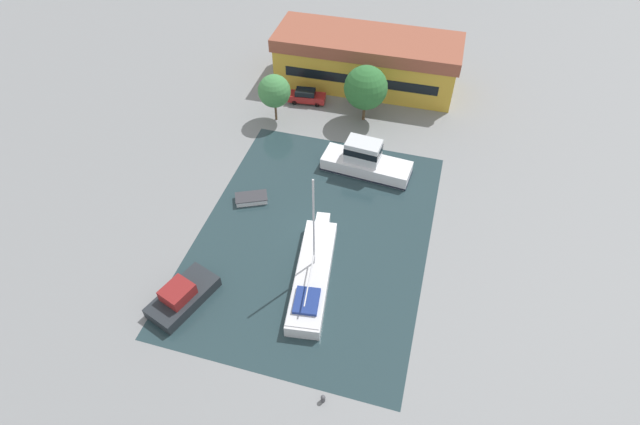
% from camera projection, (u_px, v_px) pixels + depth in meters
% --- Properties ---
extents(ground_plane, '(440.00, 440.00, 0.00)m').
position_uv_depth(ground_plane, '(314.00, 236.00, 46.88)').
color(ground_plane, gray).
extents(water_canal, '(21.12, 28.61, 0.01)m').
position_uv_depth(water_canal, '(314.00, 236.00, 46.88)').
color(water_canal, '#23383D').
rests_on(water_canal, ground).
extents(warehouse_building, '(23.01, 8.57, 6.49)m').
position_uv_depth(warehouse_building, '(367.00, 60.00, 62.77)').
color(warehouse_building, gold).
rests_on(warehouse_building, ground).
extents(quay_tree_near_building, '(5.00, 5.00, 6.84)m').
position_uv_depth(quay_tree_near_building, '(366.00, 88.00, 56.49)').
color(quay_tree_near_building, brown).
rests_on(quay_tree_near_building, ground).
extents(quay_tree_by_water, '(3.76, 3.76, 5.78)m').
position_uv_depth(quay_tree_by_water, '(274.00, 91.00, 56.81)').
color(quay_tree_by_water, brown).
rests_on(quay_tree_by_water, ground).
extents(parked_car, '(4.73, 2.22, 1.73)m').
position_uv_depth(parked_car, '(307.00, 96.00, 61.49)').
color(parked_car, maroon).
rests_on(parked_car, ground).
extents(sailboat_moored, '(4.34, 12.93, 11.00)m').
position_uv_depth(sailboat_moored, '(313.00, 273.00, 42.97)').
color(sailboat_moored, silver).
rests_on(sailboat_moored, water_canal).
extents(motor_cruiser, '(9.63, 3.96, 3.76)m').
position_uv_depth(motor_cruiser, '(365.00, 161.00, 52.26)').
color(motor_cruiser, white).
rests_on(motor_cruiser, water_canal).
extents(small_dinghy, '(3.57, 2.82, 0.62)m').
position_uv_depth(small_dinghy, '(251.00, 198.00, 49.87)').
color(small_dinghy, white).
rests_on(small_dinghy, water_canal).
extents(cabin_boat, '(4.76, 6.66, 2.16)m').
position_uv_depth(cabin_boat, '(182.00, 296.00, 41.27)').
color(cabin_boat, '#23282D').
rests_on(cabin_boat, water_canal).
extents(mooring_bollard, '(0.35, 0.35, 0.71)m').
position_uv_depth(mooring_bollard, '(323.00, 398.00, 35.71)').
color(mooring_bollard, '#47474C').
rests_on(mooring_bollard, ground).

